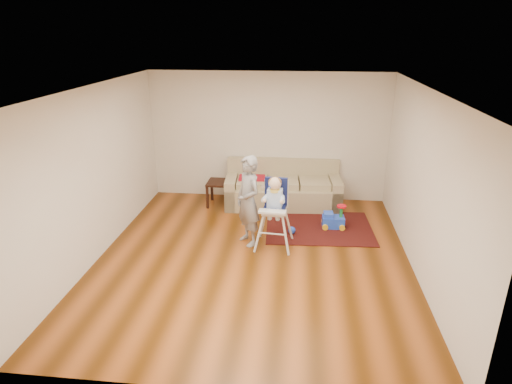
# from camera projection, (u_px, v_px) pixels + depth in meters

# --- Properties ---
(ground) EXTENTS (5.50, 5.50, 0.00)m
(ground) POSITION_uv_depth(u_px,v_px,m) (253.00, 258.00, 6.95)
(ground) COLOR #4D2606
(ground) RESTS_ON ground
(room_envelope) EXTENTS (5.04, 5.52, 2.72)m
(room_envelope) POSITION_uv_depth(u_px,v_px,m) (257.00, 138.00, 6.76)
(room_envelope) COLOR beige
(room_envelope) RESTS_ON ground
(sofa) EXTENTS (2.42, 1.12, 0.91)m
(sofa) POSITION_uv_depth(u_px,v_px,m) (283.00, 185.00, 8.88)
(sofa) COLOR tan
(sofa) RESTS_ON ground
(side_table) EXTENTS (0.51, 0.51, 0.51)m
(side_table) POSITION_uv_depth(u_px,v_px,m) (220.00, 193.00, 8.98)
(side_table) COLOR black
(side_table) RESTS_ON ground
(area_rug) EXTENTS (2.03, 1.57, 0.02)m
(area_rug) POSITION_uv_depth(u_px,v_px,m) (319.00, 227.00, 8.00)
(area_rug) COLOR black
(area_rug) RESTS_ON ground
(ride_on_toy) EXTENTS (0.41, 0.30, 0.44)m
(ride_on_toy) POSITION_uv_depth(u_px,v_px,m) (334.00, 216.00, 7.92)
(ride_on_toy) COLOR blue
(ride_on_toy) RESTS_ON area_rug
(toy_ball) EXTENTS (0.14, 0.14, 0.14)m
(toy_ball) POSITION_uv_depth(u_px,v_px,m) (292.00, 230.00, 7.71)
(toy_ball) COLOR blue
(toy_ball) RESTS_ON area_rug
(high_chair) EXTENTS (0.62, 0.62, 1.25)m
(high_chair) POSITION_uv_depth(u_px,v_px,m) (274.00, 213.00, 7.14)
(high_chair) COLOR silver
(high_chair) RESTS_ON ground
(adult) EXTENTS (0.64, 0.68, 1.56)m
(adult) POSITION_uv_depth(u_px,v_px,m) (248.00, 201.00, 7.17)
(adult) COLOR gray
(adult) RESTS_ON ground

